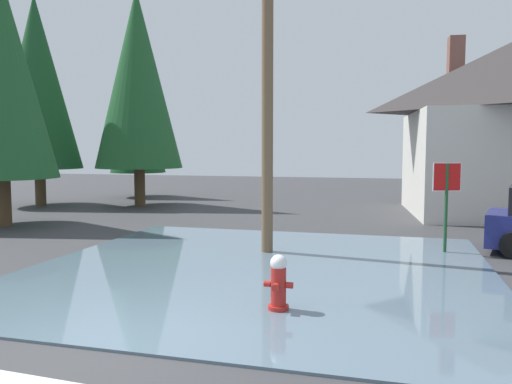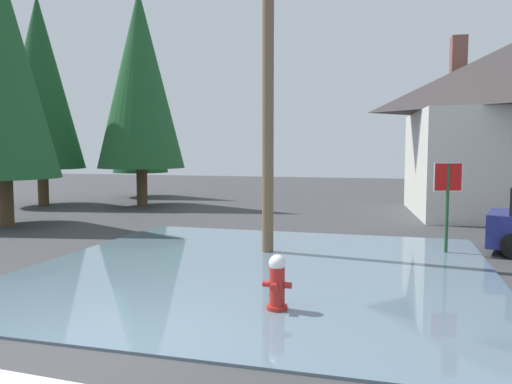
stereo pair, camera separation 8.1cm
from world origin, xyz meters
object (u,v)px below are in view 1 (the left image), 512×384
fire_hydrant (278,284)px  pine_tree_mid_left (137,116)px  stop_sign_far (447,189)px  house (508,126)px  pine_tree_far_center (138,79)px  utility_pole (267,63)px  pine_tree_tall_left (37,82)px

fire_hydrant → pine_tree_mid_left: bearing=124.1°
fire_hydrant → stop_sign_far: size_ratio=0.41×
stop_sign_far → pine_tree_mid_left: (-14.50, 11.53, 2.72)m
house → pine_tree_far_center: (-15.27, -0.90, 2.21)m
utility_pole → house: bearing=52.5°
utility_pole → fire_hydrant: bearing=-74.0°
stop_sign_far → pine_tree_tall_left: size_ratio=0.24×
pine_tree_far_center → house: bearing=3.4°
fire_hydrant → stop_sign_far: stop_sign_far is taller
pine_tree_far_center → pine_tree_mid_left: bearing=118.9°
house → pine_tree_far_center: pine_tree_far_center is taller
house → pine_tree_mid_left: size_ratio=1.13×
fire_hydrant → pine_tree_far_center: bearing=125.6°
pine_tree_mid_left → pine_tree_far_center: bearing=-61.1°
pine_tree_tall_left → pine_tree_far_center: bearing=12.7°
stop_sign_far → house: bearing=70.3°
utility_pole → pine_tree_far_center: (-8.02, 8.57, 1.01)m
pine_tree_mid_left → pine_tree_far_center: pine_tree_far_center is taller
fire_hydrant → house: (6.00, 13.83, 2.99)m
fire_hydrant → pine_tree_tall_left: (-13.72, 11.93, 5.09)m
stop_sign_far → pine_tree_tall_left: (-16.72, 6.48, 3.95)m
pine_tree_tall_left → pine_tree_far_center: size_ratio=0.98×
pine_tree_tall_left → house: bearing=5.5°
pine_tree_far_center → fire_hydrant: bearing=-54.4°
fire_hydrant → pine_tree_far_center: pine_tree_far_center is taller
pine_tree_mid_left → pine_tree_tall_left: bearing=-113.8°
stop_sign_far → house: (3.01, 8.39, 1.85)m
stop_sign_far → pine_tree_tall_left: 18.36m
house → pine_tree_tall_left: size_ratio=0.88×
pine_tree_tall_left → stop_sign_far: bearing=-21.2°
pine_tree_tall_left → pine_tree_mid_left: pine_tree_tall_left is taller
fire_hydrant → pine_tree_far_center: size_ratio=0.10×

